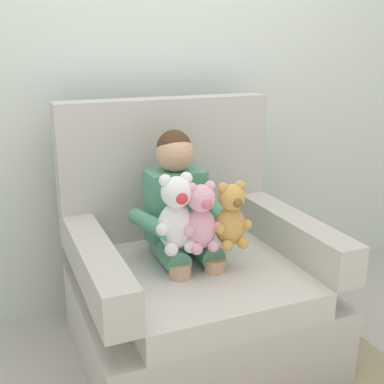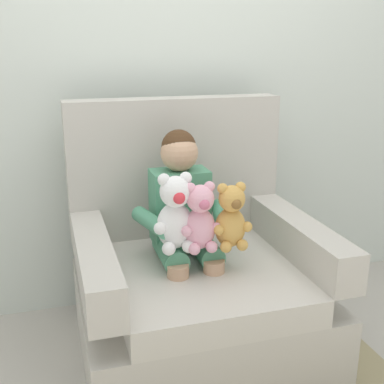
{
  "view_description": "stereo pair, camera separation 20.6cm",
  "coord_description": "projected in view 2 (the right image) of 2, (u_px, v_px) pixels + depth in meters",
  "views": [
    {
      "loc": [
        -0.8,
        -1.87,
        1.42
      ],
      "look_at": [
        -0.05,
        -0.05,
        0.82
      ],
      "focal_mm": 46.09,
      "sensor_mm": 36.0,
      "label": 1
    },
    {
      "loc": [
        -0.61,
        -1.94,
        1.42
      ],
      "look_at": [
        -0.05,
        -0.05,
        0.82
      ],
      "focal_mm": 46.09,
      "sensor_mm": 36.0,
      "label": 2
    }
  ],
  "objects": [
    {
      "name": "plush_white",
      "position": [
        175.0,
        214.0,
        2.05
      ],
      "size": [
        0.2,
        0.16,
        0.34
      ],
      "rotation": [
        0.0,
        0.0,
        0.07
      ],
      "color": "white",
      "rests_on": "armchair"
    },
    {
      "name": "ground_plane",
      "position": [
        198.0,
        352.0,
        2.36
      ],
      "size": [
        8.0,
        8.0,
        0.0
      ],
      "primitive_type": "plane",
      "color": "#ADA89E"
    },
    {
      "name": "plush_honey",
      "position": [
        231.0,
        218.0,
        2.07
      ],
      "size": [
        0.17,
        0.14,
        0.29
      ],
      "rotation": [
        0.0,
        0.0,
        -0.14
      ],
      "color": "gold",
      "rests_on": "armchair"
    },
    {
      "name": "plush_pink",
      "position": [
        200.0,
        219.0,
        2.05
      ],
      "size": [
        0.18,
        0.14,
        0.3
      ],
      "rotation": [
        0.0,
        0.0,
        0.3
      ],
      "color": "#EAA8BC",
      "rests_on": "armchair"
    },
    {
      "name": "back_wall",
      "position": [
        161.0,
        66.0,
        2.6
      ],
      "size": [
        6.0,
        0.1,
        2.6
      ],
      "primitive_type": "cube",
      "color": "silver",
      "rests_on": "ground"
    },
    {
      "name": "seated_child",
      "position": [
        184.0,
        213.0,
        2.22
      ],
      "size": [
        0.45,
        0.39,
        0.82
      ],
      "rotation": [
        0.0,
        0.0,
        0.11
      ],
      "color": "#4C9370",
      "rests_on": "armchair"
    },
    {
      "name": "armchair",
      "position": [
        195.0,
        281.0,
        2.31
      ],
      "size": [
        1.07,
        0.96,
        1.16
      ],
      "color": "#BCB7AD",
      "rests_on": "ground"
    }
  ]
}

